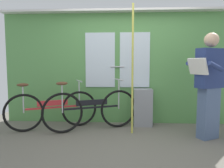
% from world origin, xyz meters
% --- Properties ---
extents(ground_plane, '(6.05, 3.95, 0.04)m').
position_xyz_m(ground_plane, '(0.00, 0.00, -0.02)').
color(ground_plane, '#666056').
extents(train_door_wall, '(5.05, 0.28, 2.27)m').
position_xyz_m(train_door_wall, '(-0.01, 1.17, 1.19)').
color(train_door_wall, '#56934C').
rests_on(train_door_wall, ground_plane).
extents(bicycle_near_door, '(1.66, 0.78, 0.93)m').
position_xyz_m(bicycle_near_door, '(-0.66, 0.60, 0.39)').
color(bicycle_near_door, black).
rests_on(bicycle_near_door, ground_plane).
extents(bicycle_leaning_behind, '(1.57, 0.79, 0.90)m').
position_xyz_m(bicycle_leaning_behind, '(-1.40, 0.63, 0.37)').
color(bicycle_leaning_behind, black).
rests_on(bicycle_leaning_behind, ground_plane).
extents(passenger_reading_newspaper, '(0.63, 0.58, 1.71)m').
position_xyz_m(passenger_reading_newspaper, '(1.31, 0.27, 0.90)').
color(passenger_reading_newspaper, slate).
rests_on(passenger_reading_newspaper, ground_plane).
extents(trash_bin_by_wall, '(0.36, 0.28, 0.73)m').
position_xyz_m(trash_bin_by_wall, '(0.31, 0.95, 0.36)').
color(trash_bin_by_wall, gray).
rests_on(trash_bin_by_wall, ground_plane).
extents(handrail_pole, '(0.04, 0.04, 2.23)m').
position_xyz_m(handrail_pole, '(0.08, 0.47, 1.12)').
color(handrail_pole, '#C6C14C').
rests_on(handrail_pole, ground_plane).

